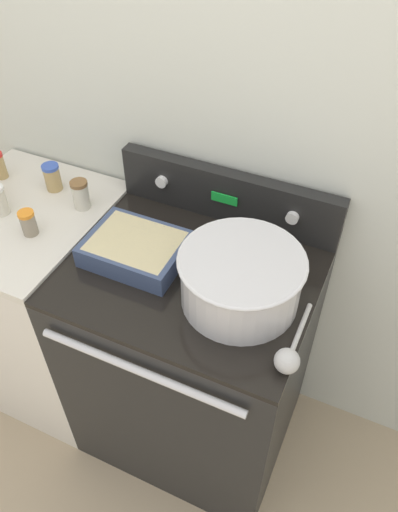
{
  "coord_description": "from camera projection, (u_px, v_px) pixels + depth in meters",
  "views": [
    {
      "loc": [
        0.46,
        -0.64,
        2.01
      ],
      "look_at": [
        0.02,
        0.33,
        0.98
      ],
      "focal_mm": 35.0,
      "sensor_mm": 36.0,
      "label": 1
    }
  ],
  "objects": [
    {
      "name": "control_panel",
      "position": [
        228.0,
        196.0,
        1.64
      ],
      "size": [
        0.76,
        0.07,
        0.18
      ],
      "color": "black",
      "rests_on": "stove_range"
    },
    {
      "name": "spice_jar_orange_cap",
      "position": [
        28.0,
        223.0,
        1.59
      ],
      "size": [
        0.05,
        0.05,
        0.09
      ],
      "color": "gray",
      "rests_on": "side_counter"
    },
    {
      "name": "kitchen_wall",
      "position": [
        238.0,
        123.0,
        1.52
      ],
      "size": [
        8.0,
        0.05,
        2.5
      ],
      "color": "silver",
      "rests_on": "ground_plane"
    },
    {
      "name": "ladle",
      "position": [
        289.0,
        357.0,
        1.25
      ],
      "size": [
        0.07,
        0.26,
        0.07
      ],
      "color": "#B7B7B7",
      "rests_on": "stove_range"
    },
    {
      "name": "ground_plane",
      "position": [
        159.0,
        489.0,
        1.95
      ],
      "size": [
        12.0,
        12.0,
        0.0
      ],
      "primitive_type": "plane",
      "color": "tan"
    },
    {
      "name": "stove_range",
      "position": [
        192.0,
        359.0,
        1.83
      ],
      "size": [
        0.76,
        0.65,
        0.92
      ],
      "color": "black",
      "rests_on": "ground_plane"
    },
    {
      "name": "spice_jar_brown_cap",
      "position": [
        81.0,
        194.0,
        1.69
      ],
      "size": [
        0.06,
        0.06,
        0.1
      ],
      "color": "beige",
      "rests_on": "side_counter"
    },
    {
      "name": "casserole_dish",
      "position": [
        136.0,
        248.0,
        1.53
      ],
      "size": [
        0.3,
        0.23,
        0.07
      ],
      "color": "#38476B",
      "rests_on": "stove_range"
    },
    {
      "name": "mixing_bowl",
      "position": [
        241.0,
        277.0,
        1.37
      ],
      "size": [
        0.35,
        0.35,
        0.16
      ],
      "color": "silver",
      "rests_on": "stove_range"
    },
    {
      "name": "side_counter",
      "position": [
        46.0,
        302.0,
        2.03
      ],
      "size": [
        0.56,
        0.62,
        0.94
      ],
      "color": "silver",
      "rests_on": "ground_plane"
    },
    {
      "name": "spice_jar_blue_cap",
      "position": [
        52.0,
        177.0,
        1.76
      ],
      "size": [
        0.06,
        0.06,
        0.1
      ],
      "color": "tan",
      "rests_on": "side_counter"
    }
  ]
}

